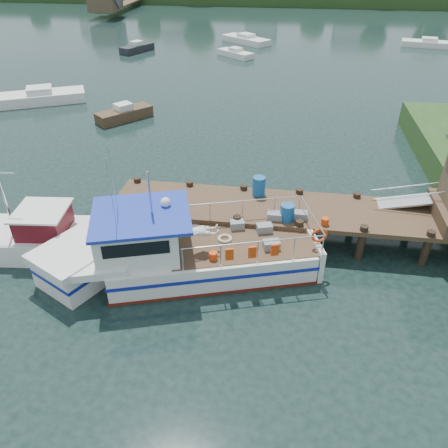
# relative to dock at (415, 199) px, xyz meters

# --- Properties ---
(ground_plane) EXTENTS (160.00, 160.00, 0.00)m
(ground_plane) POSITION_rel_dock_xyz_m (-6.51, -0.01, -2.24)
(ground_plane) COLOR black
(dock) EXTENTS (16.60, 3.00, 4.78)m
(dock) POSITION_rel_dock_xyz_m (0.00, 0.00, 0.00)
(dock) COLOR #493523
(dock) RESTS_ON ground
(lobster_boat) EXTENTS (10.84, 5.82, 5.28)m
(lobster_boat) POSITION_rel_dock_xyz_m (-9.11, -3.20, -1.28)
(lobster_boat) COLOR silver
(lobster_boat) RESTS_ON ground
(work_boat) EXTENTS (7.93, 3.09, 4.15)m
(work_boat) POSITION_rel_dock_xyz_m (-15.55, -2.67, -1.58)
(work_boat) COLOR silver
(work_boat) RESTS_ON ground
(moored_rowboat) EXTENTS (3.65, 3.90, 1.16)m
(moored_rowboat) POSITION_rel_dock_xyz_m (-16.75, 12.77, -1.81)
(moored_rowboat) COLOR #493523
(moored_rowboat) RESTS_ON ground
(moored_far) EXTENTS (6.27, 3.10, 1.02)m
(moored_far) POSITION_rel_dock_xyz_m (10.55, 41.06, -1.86)
(moored_far) COLOR silver
(moored_far) RESTS_ON ground
(moored_a) EXTENTS (6.92, 4.95, 1.22)m
(moored_a) POSITION_rel_dock_xyz_m (-24.45, 15.46, -1.79)
(moored_a) COLOR silver
(moored_a) RESTS_ON ground
(moored_b) EXTENTS (4.26, 3.88, 0.95)m
(moored_b) POSITION_rel_dock_xyz_m (-11.25, 32.89, -1.89)
(moored_b) COLOR silver
(moored_b) RESTS_ON ground
(moored_d) EXTENTS (6.32, 5.66, 1.08)m
(moored_d) POSITION_rel_dock_xyz_m (-10.87, 40.14, -1.84)
(moored_d) COLOR silver
(moored_d) RESTS_ON ground
(moored_e) EXTENTS (3.15, 4.37, 1.15)m
(moored_e) POSITION_rel_dock_xyz_m (-22.47, 33.65, -1.81)
(moored_e) COLOR black
(moored_e) RESTS_ON ground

